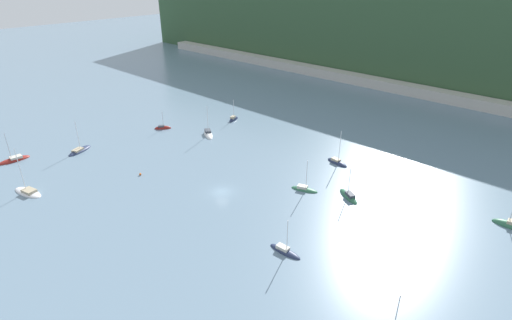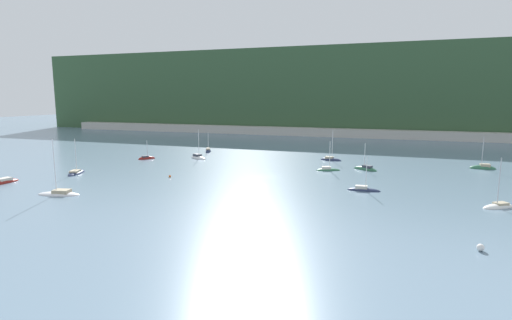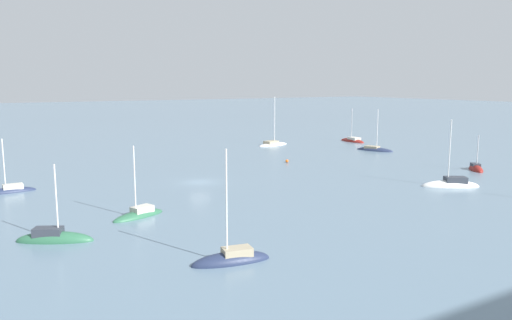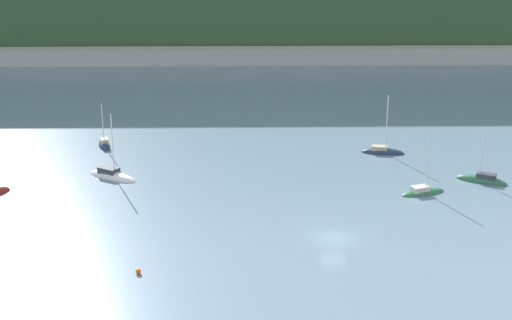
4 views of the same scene
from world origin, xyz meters
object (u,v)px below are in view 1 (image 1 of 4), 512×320
Objects in this scene: sailboat_1 at (285,251)px; sailboat_10 at (510,226)px; sailboat_2 at (14,160)px; sailboat_3 at (234,120)px; sailboat_6 at (304,189)px; sailboat_5 at (80,151)px; mooring_buoy_0 at (140,174)px; sailboat_4 at (208,134)px; sailboat_11 at (349,197)px; sailboat_0 at (163,128)px; sailboat_9 at (337,163)px; sailboat_8 at (28,192)px.

sailboat_1 is 0.80× the size of sailboat_10.
sailboat_3 is (19.11, 57.08, 0.03)m from sailboat_2.
sailboat_3 is at bearing 135.58° from sailboat_6.
mooring_buoy_0 is (23.07, 3.40, 0.18)m from sailboat_5.
sailboat_3 is 46.60m from sailboat_6.
sailboat_4 is (3.44, -13.39, 0.01)m from sailboat_3.
mooring_buoy_0 is (-41.66, -1.36, 0.15)m from sailboat_1.
sailboat_2 reaches higher than mooring_buoy_0.
sailboat_11 is at bearing 5.59° from sailboat_6.
sailboat_2 reaches higher than sailboat_6.
sailboat_2 is at bearing 143.98° from sailboat_3.
sailboat_0 is 0.84× the size of sailboat_11.
sailboat_6 is (38.71, -6.50, -0.00)m from sailboat_4.
sailboat_11 is 14.08× the size of mooring_buoy_0.
sailboat_1 is 54.89m from sailboat_4.
sailboat_2 is (-9.06, -37.68, 0.01)m from sailboat_0.
sailboat_5 reaches higher than sailboat_6.
mooring_buoy_0 is (-29.82, -36.12, 0.16)m from sailboat_9.
sailboat_6 is at bearing 53.60° from sailboat_11.
sailboat_0 is 0.71× the size of sailboat_5.
sailboat_11 is (8.53, 3.93, -0.02)m from sailboat_6.
sailboat_4 is at bearing 104.72° from mooring_buoy_0.
sailboat_0 is 21.85m from sailboat_3.
sailboat_10 reaches higher than sailboat_6.
sailboat_2 reaches higher than sailboat_1.
sailboat_6 is (52.19, -0.48, 0.04)m from sailboat_0.
sailboat_2 is 0.91× the size of sailboat_10.
sailboat_4 is 47.31m from sailboat_11.
sailboat_3 is at bearing 104.61° from mooring_buoy_0.
sailboat_0 is 0.86× the size of sailboat_1.
sailboat_11 is (60.72, 3.45, 0.03)m from sailboat_0.
sailboat_8 is at bearing -62.71° from sailboat_4.
sailboat_3 is 0.85× the size of sailboat_5.
sailboat_0 is 14.76m from sailboat_4.
sailboat_9 reaches higher than sailboat_2.
sailboat_5 reaches higher than mooring_buoy_0.
sailboat_3 is 78.20m from sailboat_10.
sailboat_9 is (52.89, 39.52, 0.03)m from sailboat_5.
sailboat_3 is at bearing 140.81° from sailboat_1.
sailboat_2 is 71.66m from sailboat_6.
sailboat_4 is (22.54, 43.69, 0.03)m from sailboat_2.
sailboat_2 is 79.66m from sailboat_9.
sailboat_1 is at bearing 1.87° from mooring_buoy_0.
sailboat_5 is 0.94× the size of sailboat_9.
sailboat_2 reaches higher than sailboat_11.
sailboat_5 is at bearing -178.36° from sailboat_1.
sailboat_4 reaches higher than sailboat_1.
mooring_buoy_0 is at bearing -118.86° from sailboat_9.
mooring_buoy_0 is at bearing 179.30° from sailboat_1.
sailboat_4 is at bearing 151.31° from sailboat_6.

